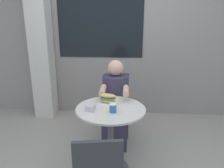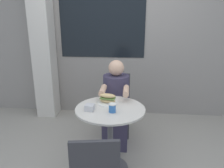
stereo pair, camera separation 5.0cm
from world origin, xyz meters
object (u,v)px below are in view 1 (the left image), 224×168
Objects in this scene: diner_chair at (117,98)px; sandwich_on_plate at (108,99)px; seated_diner at (115,109)px; cafe_table at (111,125)px; drink_cup at (113,108)px.

diner_chair reaches higher than sandwich_on_plate.
cafe_table is at bearing 87.74° from seated_diner.
sandwich_on_plate is at bearing 85.31° from diner_chair.
cafe_table is at bearing 107.62° from drink_cup.
cafe_table is at bearing 88.56° from diner_chair.
diner_chair is at bearing 88.78° from cafe_table.
cafe_table is 0.55m from seated_diner.
drink_cup is (0.01, -0.99, 0.27)m from diner_chair.
diner_chair is at bearing 90.65° from drink_cup.
diner_chair is 3.85× the size of sandwich_on_plate.
seated_diner is (0.00, -0.35, -0.03)m from diner_chair.
drink_cup is at bearing -72.60° from sandwich_on_plate.
seated_diner is 5.06× the size of sandwich_on_plate.
diner_chair is 0.35m from seated_diner.
diner_chair reaches higher than cafe_table.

